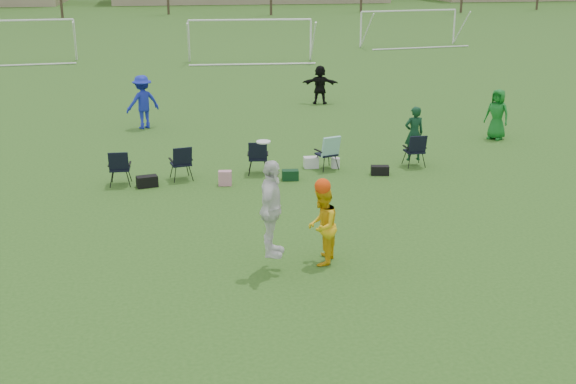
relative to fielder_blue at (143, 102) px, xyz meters
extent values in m
plane|color=#2B581B|center=(2.14, -14.60, -0.96)|extent=(260.00, 260.00, 0.00)
imported|color=#1826B7|center=(0.00, 0.00, 0.00)|extent=(1.42, 1.17, 1.91)
imported|color=#136C20|center=(11.77, -3.81, -0.11)|extent=(0.95, 0.99, 1.70)
imported|color=black|center=(7.27, 3.40, -0.14)|extent=(1.58, 0.84, 1.62)
imported|color=white|center=(2.57, -13.26, 0.34)|extent=(0.79, 1.20, 1.90)
imported|color=yellow|center=(3.62, -13.03, -0.16)|extent=(0.86, 0.95, 1.59)
sphere|color=#FF420D|center=(3.62, -13.03, 0.66)|extent=(0.32, 0.32, 0.32)
cylinder|color=white|center=(2.45, -13.17, 1.64)|extent=(0.27, 0.27, 0.03)
imported|color=#0F3720|center=(7.89, -6.42, 0.00)|extent=(0.60, 0.41, 1.61)
cube|color=black|center=(0.15, -7.21, -0.81)|extent=(0.60, 0.40, 0.30)
cube|color=pink|center=(2.22, -7.45, -0.76)|extent=(0.38, 0.27, 0.40)
cube|color=#0E3418|center=(4.04, -7.27, -0.82)|extent=(0.48, 0.32, 0.28)
cube|color=silver|center=(4.86, -6.17, -0.80)|extent=(0.43, 0.31, 0.32)
cylinder|color=silver|center=(5.56, -6.32, -0.81)|extent=(0.26, 0.26, 0.30)
cube|color=black|center=(6.63, -7.23, -0.83)|extent=(0.54, 0.35, 0.26)
cube|color=black|center=(-0.56, -6.88, -0.48)|extent=(0.63, 0.63, 0.96)
cube|color=black|center=(1.08, -6.67, -0.48)|extent=(0.70, 0.70, 0.96)
cube|color=black|center=(3.25, -6.48, -0.48)|extent=(0.68, 0.68, 0.96)
cube|color=black|center=(5.27, -6.38, -0.48)|extent=(0.76, 0.76, 0.96)
cube|color=black|center=(7.89, -6.52, -0.48)|extent=(0.61, 0.61, 0.96)
cylinder|color=white|center=(-4.22, 19.72, 0.24)|extent=(0.12, 0.12, 2.40)
cylinder|color=white|center=(-7.86, 19.40, 1.44)|extent=(7.28, 0.76, 0.12)
cylinder|color=white|center=(2.50, 17.65, 0.24)|extent=(0.12, 0.12, 2.40)
cylinder|color=white|center=(9.78, 17.15, 0.24)|extent=(0.12, 0.12, 2.40)
cylinder|color=white|center=(6.14, 17.40, 1.44)|extent=(7.29, 0.63, 0.12)
cylinder|color=white|center=(14.53, 22.89, 0.24)|extent=(0.12, 0.12, 2.40)
cylinder|color=white|center=(21.76, 23.91, 0.24)|extent=(0.12, 0.12, 2.40)
cylinder|color=white|center=(18.14, 23.40, 1.44)|extent=(7.25, 1.13, 0.12)
camera|label=1|loc=(0.58, -26.07, 4.87)|focal=45.00mm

